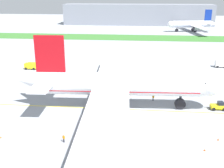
{
  "coord_description": "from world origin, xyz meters",
  "views": [
    {
      "loc": [
        0.11,
        -64.91,
        29.7
      ],
      "look_at": [
        -7.59,
        11.07,
        4.14
      ],
      "focal_mm": 45.02,
      "sensor_mm": 36.0,
      "label": 1
    }
  ],
  "objects": [
    {
      "name": "ground_crew_marshaller_front",
      "position": [
        -2.36,
        -17.74,
        1.07
      ],
      "size": [
        0.53,
        0.48,
        1.76
      ],
      "color": "black",
      "rests_on": "ground"
    },
    {
      "name": "ground_crew_wingwalker_port",
      "position": [
        -14.86,
        -15.25,
        1.07
      ],
      "size": [
        0.53,
        0.47,
        1.76
      ],
      "color": "black",
      "rests_on": "ground"
    },
    {
      "name": "parked_airliner_far_left",
      "position": [
        38.37,
        153.34,
        5.47
      ],
      "size": [
        37.54,
        57.35,
        16.17
      ],
      "color": "white",
      "rests_on": "ground"
    },
    {
      "name": "terminal_building",
      "position": [
        -3.03,
        194.93,
        9.0
      ],
      "size": [
        131.67,
        20.0,
        18.0
      ],
      "primitive_type": "cube",
      "color": "gray",
      "rests_on": "ground"
    },
    {
      "name": "traffic_cone_near_nose",
      "position": [
        -28.67,
        -14.88,
        0.28
      ],
      "size": [
        0.36,
        0.36,
        0.58
      ],
      "color": "#F2590C",
      "rests_on": "ground"
    },
    {
      "name": "apron_taxi_line",
      "position": [
        0.0,
        2.82,
        0.0
      ],
      "size": [
        280.0,
        0.36,
        0.01
      ],
      "primitive_type": "cube",
      "color": "yellow",
      "rests_on": "ground"
    },
    {
      "name": "traffic_cone_port_wing",
      "position": [
        13.27,
        -15.61,
        0.28
      ],
      "size": [
        0.36,
        0.36,
        0.58
      ],
      "color": "#F2590C",
      "rests_on": "ground"
    },
    {
      "name": "grass_median_strip",
      "position": [
        0.0,
        120.99,
        0.05
      ],
      "size": [
        320.0,
        24.0,
        0.1
      ],
      "primitive_type": "cube",
      "color": "#38722D",
      "rests_on": "ground"
    },
    {
      "name": "ground_plane",
      "position": [
        0.0,
        0.0,
        0.0
      ],
      "size": [
        600.0,
        600.0,
        0.0
      ],
      "primitive_type": "plane",
      "color": "#9399A0",
      "rests_on": "ground"
    },
    {
      "name": "airliner_foreground",
      "position": [
        -5.68,
        3.92,
        6.48
      ],
      "size": [
        52.59,
        82.18,
        19.09
      ],
      "color": "white",
      "rests_on": "ground"
    },
    {
      "name": "traffic_cone_starboard_wing",
      "position": [
        16.94,
        -11.19,
        0.28
      ],
      "size": [
        0.36,
        0.36,
        0.58
      ],
      "color": "#F2590C",
      "rests_on": "ground"
    },
    {
      "name": "ground_crew_wingwalker_starboard",
      "position": [
        4.25,
        9.89,
        1.06
      ],
      "size": [
        0.6,
        0.34,
        1.75
      ],
      "color": "black",
      "rests_on": "ground"
    },
    {
      "name": "pushback_tug",
      "position": [
        21.0,
        5.22,
        1.01
      ],
      "size": [
        5.68,
        2.48,
        2.23
      ],
      "color": "yellow",
      "rests_on": "ground"
    },
    {
      "name": "service_truck_baggage_loader",
      "position": [
        32.77,
        49.11,
        1.59
      ],
      "size": [
        4.42,
        2.67,
        2.93
      ],
      "color": "white",
      "rests_on": "ground"
    },
    {
      "name": "service_truck_fuel_bowser",
      "position": [
        -42.58,
        38.61,
        1.49
      ],
      "size": [
        4.83,
        2.52,
        2.69
      ],
      "color": "yellow",
      "rests_on": "ground"
    }
  ]
}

